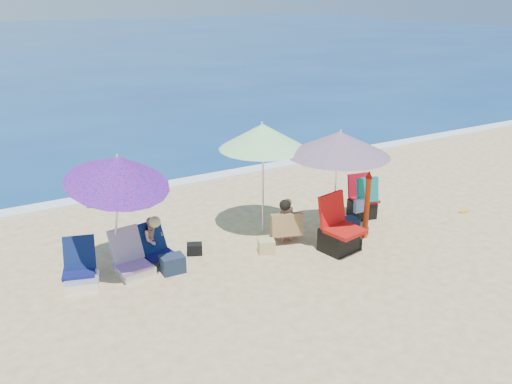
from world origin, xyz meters
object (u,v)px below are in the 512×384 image
furled_umbrella (367,202)px  person_left (153,239)px  umbrella_turquoise (339,144)px  umbrella_blue (118,171)px  person_center (286,221)px  camp_chair_right (363,202)px  chair_navy (81,273)px  chair_rainbow (133,263)px  umbrella_striped (263,136)px  camp_chair_left (338,235)px

furled_umbrella → person_left: bearing=164.0°
umbrella_turquoise → umbrella_blue: umbrella_blue is taller
person_center → person_left: (-2.51, 0.55, -0.01)m
camp_chair_right → person_center: camp_chair_right is taller
furled_umbrella → umbrella_turquoise: bearing=159.5°
chair_navy → chair_rainbow: 0.87m
umbrella_turquoise → camp_chair_right: umbrella_turquoise is taller
chair_navy → person_center: 3.89m
umbrella_striped → camp_chair_right: size_ratio=2.35×
umbrella_striped → camp_chair_right: umbrella_striped is taller
furled_umbrella → camp_chair_right: 1.09m
person_center → chair_rainbow: bearing=175.1°
furled_umbrella → chair_rainbow: (-4.50, 0.85, -0.55)m
furled_umbrella → person_center: size_ratio=1.52×
person_center → person_left: size_ratio=0.96×
umbrella_blue → chair_rainbow: size_ratio=2.99×
umbrella_turquoise → umbrella_striped: umbrella_striped is taller
umbrella_turquoise → camp_chair_right: (1.21, 0.58, -1.61)m
umbrella_striped → camp_chair_right: bearing=-11.9°
chair_navy → person_left: 1.39m
umbrella_striped → camp_chair_left: size_ratio=2.07×
umbrella_blue → chair_navy: umbrella_blue is taller
umbrella_turquoise → person_left: 3.84m
umbrella_turquoise → camp_chair_left: size_ratio=2.02×
furled_umbrella → chair_rainbow: furled_umbrella is taller
umbrella_striped → chair_rainbow: size_ratio=2.92×
umbrella_turquoise → camp_chair_left: (-0.25, -0.44, -1.63)m
chair_navy → camp_chair_left: bearing=-14.5°
umbrella_turquoise → camp_chair_left: bearing=-119.6°
umbrella_blue → chair_navy: size_ratio=2.65×
chair_rainbow → chair_navy: bearing=173.3°
chair_rainbow → person_center: size_ratio=0.87×
umbrella_striped → person_left: 2.85m
chair_navy → person_center: (3.87, -0.36, 0.24)m
umbrella_turquoise → camp_chair_right: 2.09m
umbrella_blue → furled_umbrella: umbrella_blue is taller
chair_rainbow → umbrella_striped: bearing=8.4°
umbrella_turquoise → person_left: bearing=164.9°
chair_rainbow → camp_chair_left: bearing=-16.3°
camp_chair_right → umbrella_striped: bearing=168.1°
umbrella_blue → chair_navy: 1.88m
umbrella_striped → chair_rainbow: 3.40m
furled_umbrella → umbrella_blue: bearing=169.8°
chair_navy → umbrella_turquoise: bearing=-8.7°
camp_chair_left → person_left: 3.43m
umbrella_striped → umbrella_blue: umbrella_blue is taller
umbrella_turquoise → umbrella_blue: size_ratio=0.95×
furled_umbrella → person_left: size_ratio=1.47×
chair_rainbow → person_center: person_center is taller
chair_rainbow → camp_chair_right: 5.10m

